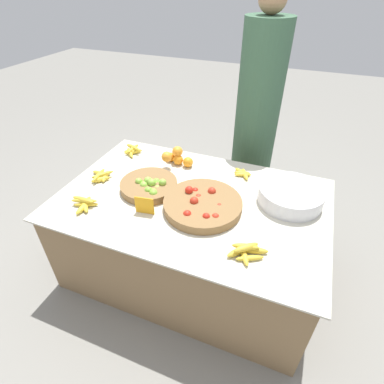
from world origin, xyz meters
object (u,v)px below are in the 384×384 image
at_px(lime_bowl, 149,185).
at_px(tomato_basket, 202,204).
at_px(price_sign, 144,206).
at_px(metal_bowl, 290,195).
at_px(vendor_person, 256,121).

height_order(lime_bowl, tomato_basket, tomato_basket).
relative_size(lime_bowl, price_sign, 3.27).
height_order(lime_bowl, metal_bowl, metal_bowl).
bearing_deg(price_sign, lime_bowl, 103.41).
bearing_deg(price_sign, vendor_person, 62.49).
xyz_separation_m(lime_bowl, tomato_basket, (0.39, -0.05, -0.00)).
relative_size(lime_bowl, metal_bowl, 0.95).
xyz_separation_m(tomato_basket, metal_bowl, (0.48, 0.26, 0.02)).
bearing_deg(metal_bowl, vendor_person, 117.09).
relative_size(tomato_basket, price_sign, 4.16).
height_order(tomato_basket, vendor_person, vendor_person).
height_order(tomato_basket, price_sign, price_sign).
bearing_deg(vendor_person, metal_bowl, -62.91).
bearing_deg(price_sign, metal_bowl, 19.75).
xyz_separation_m(price_sign, vendor_person, (0.39, 1.17, 0.11)).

